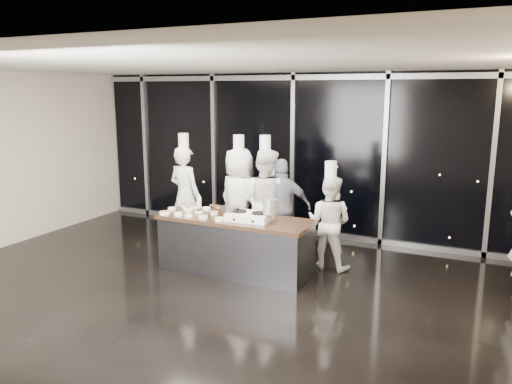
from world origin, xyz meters
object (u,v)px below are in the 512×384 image
Objects in this scene: stove at (249,216)px; chef_left at (239,200)px; chef_far_left at (185,195)px; chef_center at (265,202)px; stock_pot at (270,206)px; demo_counter at (235,245)px; frying_pan at (230,208)px; chef_right at (329,221)px; guest at (282,207)px.

stove is 0.32× the size of chef_left.
chef_left reaches higher than chef_far_left.
stock_pot is at bearing 120.97° from chef_center.
demo_counter is at bearing 90.57° from chef_center.
frying_pan is 2.28× the size of stock_pot.
chef_right is (1.28, 0.84, 0.33)m from demo_counter.
chef_far_left is (-1.45, 0.96, -0.11)m from frying_pan.
chef_left is at bearing -165.87° from chef_far_left.
demo_counter is 0.93m from stock_pot.
chef_right is at bearing 31.60° from frying_pan.
chef_far_left is at bearing 24.20° from chef_left.
stove is 1.36m from chef_right.
chef_center is at bearing -9.16° from guest.
demo_counter is at bearing 50.61° from guest.
stock_pot is 1.45m from chef_left.
chef_right is at bearing 52.65° from stock_pot.
chef_left is 0.78m from guest.
chef_right reaches higher than stove.
chef_center is 1.23× the size of guest.
chef_left is 0.47m from chef_center.
stove is 0.39× the size of chef_right.
chef_center is (-0.57, 1.08, -0.20)m from stock_pot.
chef_right reaches higher than demo_counter.
demo_counter is 1.16m from chef_left.
chef_center is (0.05, 1.05, 0.50)m from demo_counter.
frying_pan is at bearing 38.05° from chef_right.
stock_pot is (0.62, -0.03, 0.70)m from demo_counter.
chef_right is at bearing 39.60° from stove.
guest is (0.40, 1.18, -0.21)m from frying_pan.
chef_left reaches higher than stock_pot.
chef_center reaches higher than guest.
chef_far_left is (-2.13, 0.93, -0.20)m from stock_pot.
stove is 0.32× the size of chef_center.
stock_pot is (0.68, 0.03, 0.09)m from frying_pan.
chef_far_left is at bearing 8.54° from chef_center.
frying_pan reaches higher than demo_counter.
chef_far_left is at bearing -15.74° from guest.
frying_pan is 0.30× the size of guest.
chef_right is at bearing 141.15° from guest.
guest reaches higher than frying_pan.
demo_counter is at bearing 159.99° from chef_far_left.
demo_counter is 1.83m from chef_far_left.
demo_counter is 1.17× the size of chef_left.
stock_pot is 0.13× the size of chef_right.
stove is 1.18m from guest.
frying_pan is (-0.34, -0.00, 0.10)m from stove.
chef_far_left reaches higher than stock_pot.
stock_pot is at bearing 167.10° from chef_far_left.
chef_far_left is at bearing 149.67° from stove.
frying_pan is 0.24× the size of chef_left.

